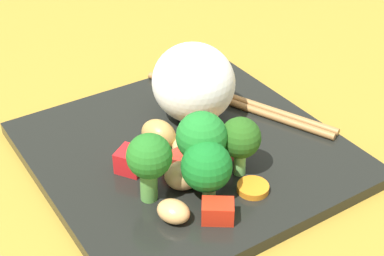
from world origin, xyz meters
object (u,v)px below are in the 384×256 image
Objects in this scene: carrot_slice_2 at (226,142)px; rice_mound at (194,83)px; chopstick_pair at (237,102)px; broccoli_floret_3 at (207,167)px; square_plate at (187,152)px.

rice_mound is at bearing -3.68° from carrot_slice_2.
chopstick_pair is (5.34, -5.72, 0.08)cm from carrot_slice_2.
broccoli_floret_3 is 2.53× the size of carrot_slice_2.
broccoli_floret_3 is 15.91cm from chopstick_pair.
rice_mound is at bearing -30.19° from broccoli_floret_3.
broccoli_floret_3 is at bearing 158.36° from square_plate.
rice_mound is 1.61× the size of broccoli_floret_3.
carrot_slice_2 is 7.83cm from chopstick_pair.
broccoli_floret_3 is 8.34cm from carrot_slice_2.
chopstick_pair is at bearing -69.44° from square_plate.
rice_mound is 7.25cm from carrot_slice_2.
rice_mound is 12.90cm from broccoli_floret_3.
chopstick_pair is (-0.78, -5.32, -3.77)cm from rice_mound.
chopstick_pair reaches higher than square_plate.
broccoli_floret_3 reaches higher than chopstick_pair.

